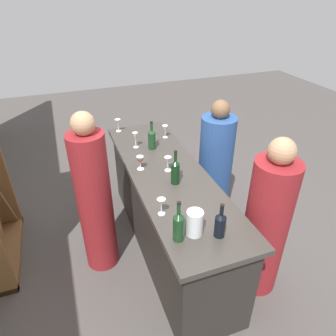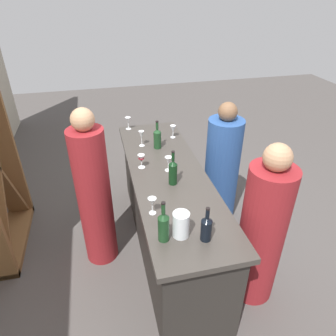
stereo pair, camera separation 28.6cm
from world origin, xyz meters
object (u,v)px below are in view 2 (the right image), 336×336
(wine_glass_far_left, at_px, (141,159))
(person_server_behind, at_px, (94,196))
(wine_glass_near_center, at_px, (168,161))
(wine_glass_far_center, at_px, (128,121))
(wine_glass_near_right, at_px, (141,135))
(wine_bottle_leftmost_near_black, at_px, (206,228))
(wine_bottle_center_dark_green, at_px, (173,172))
(wine_glass_far_right, at_px, (152,203))
(person_center_guest, at_px, (222,169))
(wine_glass_near_left, at_px, (173,129))
(person_left_guest, at_px, (262,233))
(water_pitcher, at_px, (181,224))
(wine_bottle_second_left_olive_green, at_px, (164,226))
(wine_bottle_second_right_olive_green, at_px, (157,138))

(wine_glass_far_left, distance_m, person_server_behind, 0.56)
(wine_glass_near_center, relative_size, wine_glass_far_center, 0.97)
(wine_glass_near_right, bearing_deg, wine_bottle_leftmost_near_black, -172.34)
(wine_bottle_center_dark_green, bearing_deg, wine_glass_far_right, 145.04)
(wine_glass_far_center, distance_m, person_center_guest, 1.25)
(wine_glass_far_left, bearing_deg, wine_glass_near_left, -38.27)
(person_left_guest, bearing_deg, wine_glass_near_center, -30.86)
(water_pitcher, bearing_deg, wine_glass_near_center, -7.66)
(person_center_guest, bearing_deg, wine_glass_far_center, -32.25)
(wine_glass_far_center, bearing_deg, wine_bottle_second_left_olive_green, -179.83)
(person_left_guest, height_order, person_server_behind, person_server_behind)
(wine_bottle_second_left_olive_green, xyz_separation_m, person_left_guest, (0.12, -0.85, -0.36))
(wine_glass_near_right, bearing_deg, person_center_guest, -105.19)
(wine_glass_near_center, xyz_separation_m, wine_glass_far_center, (1.05, 0.25, 0.00))
(wine_bottle_second_right_olive_green, bearing_deg, wine_glass_far_right, 166.29)
(wine_glass_far_center, bearing_deg, wine_glass_far_right, 179.42)
(wine_bottle_second_left_olive_green, relative_size, wine_glass_near_right, 1.86)
(wine_glass_far_right, bearing_deg, wine_glass_near_center, -24.45)
(wine_bottle_center_dark_green, relative_size, wine_glass_far_center, 2.17)
(water_pitcher, xyz_separation_m, person_server_behind, (0.86, 0.60, -0.27))
(person_left_guest, bearing_deg, wine_glass_near_right, -39.34)
(water_pitcher, bearing_deg, person_center_guest, -34.32)
(wine_glass_near_center, relative_size, wine_glass_far_right, 1.02)
(person_left_guest, height_order, person_center_guest, person_left_guest)
(wine_bottle_leftmost_near_black, distance_m, wine_glass_near_left, 1.65)
(wine_glass_near_center, height_order, person_server_behind, person_server_behind)
(wine_glass_far_right, relative_size, person_server_behind, 0.09)
(wine_bottle_second_right_olive_green, relative_size, wine_glass_near_center, 2.13)
(wine_bottle_second_right_olive_green, bearing_deg, person_server_behind, 124.59)
(wine_bottle_second_right_olive_green, xyz_separation_m, wine_glass_far_left, (-0.37, 0.23, -0.02))
(wine_bottle_second_left_olive_green, height_order, water_pitcher, wine_bottle_second_left_olive_green)
(wine_bottle_center_dark_green, xyz_separation_m, wine_bottle_second_right_olive_green, (0.70, -0.01, -0.01))
(wine_glass_near_left, height_order, wine_glass_far_left, wine_glass_near_left)
(wine_glass_far_right, height_order, person_server_behind, person_server_behind)
(wine_glass_near_right, height_order, person_center_guest, person_center_guest)
(wine_glass_near_left, bearing_deg, wine_bottle_second_left_olive_green, 163.62)
(wine_bottle_second_left_olive_green, xyz_separation_m, wine_glass_far_right, (0.30, 0.02, -0.02))
(wine_bottle_second_right_olive_green, xyz_separation_m, person_center_guest, (-0.15, -0.71, -0.40))
(wine_bottle_second_left_olive_green, relative_size, wine_glass_far_left, 2.34)
(wine_bottle_second_left_olive_green, bearing_deg, wine_bottle_center_dark_green, -19.36)
(wine_glass_far_right, bearing_deg, person_center_guest, -46.53)
(wine_bottle_second_right_olive_green, xyz_separation_m, person_server_behind, (-0.49, 0.71, -0.29))
(wine_bottle_center_dark_green, height_order, wine_glass_near_left, wine_bottle_center_dark_green)
(wine_bottle_second_right_olive_green, xyz_separation_m, wine_glass_near_left, (0.21, -0.22, -0.02))
(wine_bottle_leftmost_near_black, height_order, wine_glass_near_right, wine_bottle_leftmost_near_black)
(wine_bottle_center_dark_green, xyz_separation_m, wine_glass_near_left, (0.92, -0.23, -0.02))
(wine_bottle_second_left_olive_green, xyz_separation_m, wine_glass_near_left, (1.57, -0.46, -0.02))
(wine_bottle_leftmost_near_black, xyz_separation_m, wine_bottle_second_right_olive_green, (1.43, 0.05, 0.01))
(wine_glass_far_right, relative_size, person_center_guest, 0.10)
(person_server_behind, bearing_deg, wine_glass_near_right, 32.96)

